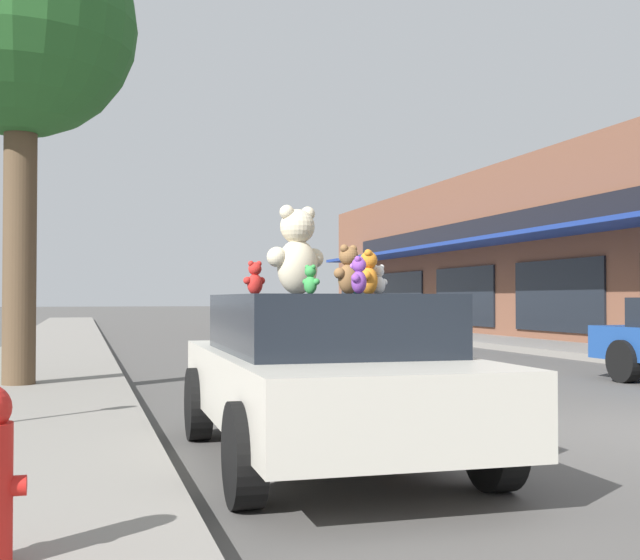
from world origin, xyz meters
TOP-DOWN VIEW (x-y plane):
  - plush_art_car at (-3.51, -0.24)m, footprint 2.01×4.12m
  - teddy_bear_giant at (-3.65, 0.10)m, footprint 0.57×0.40m
  - teddy_bear_white at (-2.95, -0.01)m, footprint 0.20×0.13m
  - teddy_bear_purple at (-3.56, -1.22)m, footprint 0.16×0.19m
  - teddy_bear_orange at (-3.08, -0.10)m, footprint 0.22×0.29m
  - teddy_bear_teal at (-2.99, 0.42)m, footprint 0.19×0.23m
  - teddy_bear_brown at (-3.49, -0.79)m, footprint 0.27×0.23m
  - teddy_bear_green at (-3.74, -0.64)m, footprint 0.14×0.17m
  - teddy_bear_red at (-3.93, 0.47)m, footprint 0.23×0.16m
  - street_tree at (-6.22, 5.14)m, footprint 3.12×3.12m

SIDE VIEW (x-z plane):
  - plush_art_car at x=-3.51m, z-range 0.06..1.41m
  - teddy_bear_green at x=-3.74m, z-range 1.35..1.57m
  - teddy_bear_white at x=-2.95m, z-range 1.35..1.61m
  - teddy_bear_purple at x=-3.56m, z-range 1.35..1.61m
  - teddy_bear_red at x=-3.93m, z-range 1.35..1.65m
  - teddy_bear_teal at x=-2.99m, z-range 1.35..1.66m
  - teddy_bear_brown at x=-3.49m, z-range 1.35..1.72m
  - teddy_bear_orange at x=-3.08m, z-range 1.35..1.73m
  - teddy_bear_giant at x=-3.65m, z-range 1.34..2.10m
  - street_tree at x=-6.22m, z-range 1.78..8.29m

